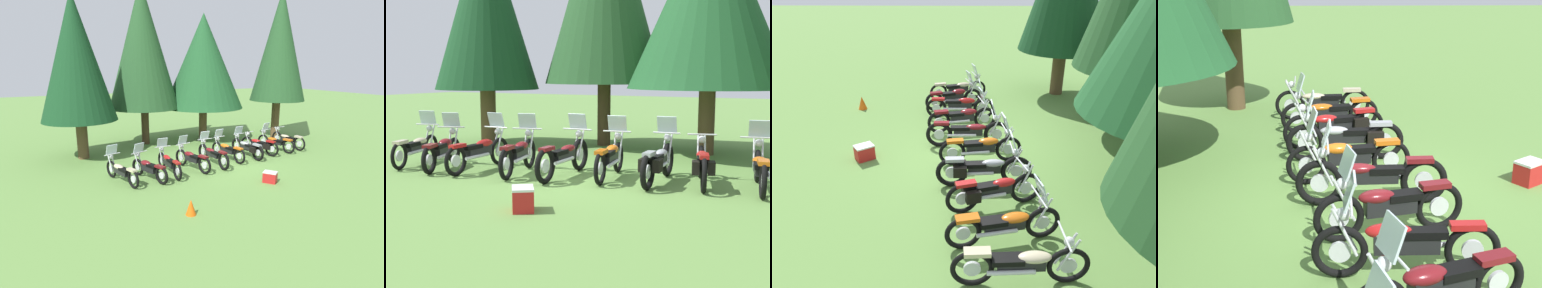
% 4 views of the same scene
% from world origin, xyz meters
% --- Properties ---
extents(ground_plane, '(80.00, 80.00, 0.00)m').
position_xyz_m(ground_plane, '(0.00, 0.00, 0.00)').
color(ground_plane, '#608C42').
extents(motorcycle_0, '(0.87, 2.21, 1.35)m').
position_xyz_m(motorcycle_0, '(-4.64, -0.49, 0.46)').
color(motorcycle_0, black).
rests_on(motorcycle_0, ground_plane).
extents(motorcycle_1, '(0.95, 2.07, 1.35)m').
position_xyz_m(motorcycle_1, '(-3.62, -0.63, 0.47)').
color(motorcycle_1, black).
rests_on(motorcycle_1, ground_plane).
extents(motorcycle_2, '(0.70, 2.37, 1.37)m').
position_xyz_m(motorcycle_2, '(-2.67, -0.36, 0.47)').
color(motorcycle_2, black).
rests_on(motorcycle_2, ground_plane).
extents(motorcycle_3, '(0.84, 2.21, 1.38)m').
position_xyz_m(motorcycle_3, '(-1.58, -0.27, 0.48)').
color(motorcycle_3, black).
rests_on(motorcycle_3, ground_plane).
extents(motorcycle_4, '(0.75, 2.47, 1.40)m').
position_xyz_m(motorcycle_4, '(-0.46, -0.08, 0.48)').
color(motorcycle_4, black).
rests_on(motorcycle_4, ground_plane).
extents(motorcycle_5, '(0.69, 2.24, 1.37)m').
position_xyz_m(motorcycle_5, '(0.53, 0.27, 0.48)').
color(motorcycle_5, black).
rests_on(motorcycle_5, ground_plane).
extents(motorcycle_6, '(0.62, 2.34, 1.39)m').
position_xyz_m(motorcycle_6, '(1.66, 0.26, 0.47)').
color(motorcycle_6, black).
rests_on(motorcycle_6, ground_plane).
extents(motorcycle_7, '(0.90, 2.16, 1.03)m').
position_xyz_m(motorcycle_7, '(2.57, 0.45, 0.46)').
color(motorcycle_7, black).
rests_on(motorcycle_7, ground_plane).
extents(motorcycle_8, '(0.83, 2.27, 1.37)m').
position_xyz_m(motorcycle_8, '(3.69, 0.63, 0.46)').
color(motorcycle_8, black).
rests_on(motorcycle_8, ground_plane).
extents(motorcycle_9, '(0.74, 2.35, 1.02)m').
position_xyz_m(motorcycle_9, '(4.71, 0.80, 0.45)').
color(motorcycle_9, black).
rests_on(motorcycle_9, ground_plane).
extents(picnic_cooler, '(0.59, 0.61, 0.42)m').
position_xyz_m(picnic_cooler, '(0.37, -2.97, 0.21)').
color(picnic_cooler, red).
rests_on(picnic_cooler, ground_plane).
extents(traffic_cone, '(0.32, 0.32, 0.48)m').
position_xyz_m(traffic_cone, '(-3.49, -4.06, 0.24)').
color(traffic_cone, '#EA590F').
rests_on(traffic_cone, ground_plane).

